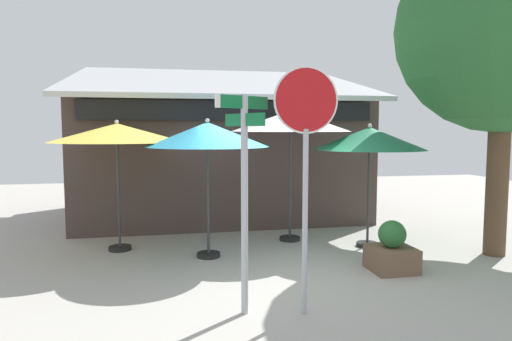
% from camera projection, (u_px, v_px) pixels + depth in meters
% --- Properties ---
extents(ground_plane, '(28.00, 28.00, 0.10)m').
position_uv_depth(ground_plane, '(275.00, 272.00, 7.80)').
color(ground_plane, '#ADA8A0').
extents(cafe_building, '(7.81, 5.49, 4.36)m').
position_uv_depth(cafe_building, '(219.00, 155.00, 12.90)').
color(cafe_building, '#473833').
rests_on(cafe_building, ground).
extents(street_sign_post, '(0.73, 0.68, 2.83)m').
position_uv_depth(street_sign_post, '(244.00, 183.00, 5.79)').
color(street_sign_post, '#A8AAB2').
rests_on(street_sign_post, ground).
extents(stop_sign, '(0.85, 0.07, 3.18)m').
position_uv_depth(stop_sign, '(306.00, 141.00, 5.75)').
color(stop_sign, '#A8AAB2').
rests_on(stop_sign, ground).
extents(patio_umbrella_mustard_left, '(2.58, 2.58, 2.58)m').
position_uv_depth(patio_umbrella_mustard_left, '(117.00, 134.00, 8.85)').
color(patio_umbrella_mustard_left, black).
rests_on(patio_umbrella_mustard_left, ground).
extents(patio_umbrella_teal_center, '(2.27, 2.27, 2.59)m').
position_uv_depth(patio_umbrella_teal_center, '(207.00, 135.00, 8.37)').
color(patio_umbrella_teal_center, black).
rests_on(patio_umbrella_teal_center, ground).
extents(patio_umbrella_ivory_right, '(2.54, 2.54, 2.86)m').
position_uv_depth(patio_umbrella_ivory_right, '(291.00, 122.00, 9.62)').
color(patio_umbrella_ivory_right, black).
rests_on(patio_umbrella_ivory_right, ground).
extents(patio_umbrella_forest_green_far_right, '(2.24, 2.24, 2.51)m').
position_uv_depth(patio_umbrella_forest_green_far_right, '(370.00, 139.00, 9.15)').
color(patio_umbrella_forest_green_far_right, black).
rests_on(patio_umbrella_forest_green_far_right, ground).
extents(sidewalk_planter, '(0.72, 0.72, 0.87)m').
position_uv_depth(sidewalk_planter, '(392.00, 251.00, 7.70)').
color(sidewalk_planter, brown).
rests_on(sidewalk_planter, ground).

